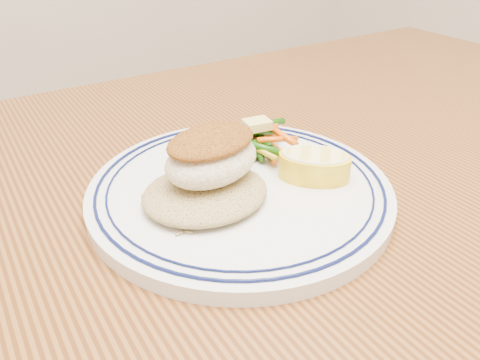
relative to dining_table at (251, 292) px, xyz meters
name	(u,v)px	position (x,y,z in m)	size (l,w,h in m)	color
dining_table	(251,292)	(0.00, 0.00, 0.00)	(1.50, 0.90, 0.75)	#532B10
plate	(240,189)	(0.01, 0.03, 0.11)	(0.30, 0.30, 0.02)	white
rice_pilaf	(205,190)	(-0.04, 0.03, 0.12)	(0.12, 0.10, 0.02)	olive
fish_fillet	(212,155)	(-0.02, 0.03, 0.15)	(0.11, 0.09, 0.05)	#F0E6C6
vegetable_pile	(249,141)	(0.05, 0.09, 0.13)	(0.11, 0.10, 0.03)	#E3570B
butter_pat	(257,124)	(0.06, 0.08, 0.14)	(0.03, 0.02, 0.01)	#E6D970
lemon_wedge	(314,165)	(0.08, 0.00, 0.13)	(0.09, 0.09, 0.03)	yellow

